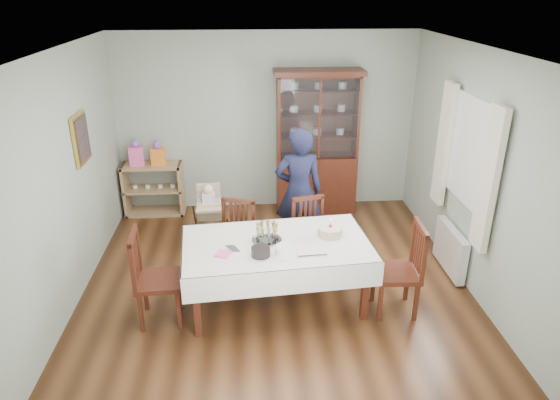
{
  "coord_description": "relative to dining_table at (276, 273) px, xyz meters",
  "views": [
    {
      "loc": [
        -0.3,
        -4.92,
        3.3
      ],
      "look_at": [
        0.05,
        0.2,
        1.07
      ],
      "focal_mm": 32.0,
      "sensor_mm": 36.0,
      "label": 1
    }
  ],
  "objects": [
    {
      "name": "floor",
      "position": [
        0.02,
        0.23,
        -0.38
      ],
      "size": [
        5.0,
        5.0,
        0.0
      ],
      "primitive_type": "plane",
      "color": "#593319",
      "rests_on": "ground"
    },
    {
      "name": "room_shell",
      "position": [
        0.02,
        0.76,
        1.32
      ],
      "size": [
        5.0,
        5.0,
        5.0
      ],
      "color": "#9EAA99",
      "rests_on": "floor"
    },
    {
      "name": "dining_table",
      "position": [
        0.0,
        0.0,
        0.0
      ],
      "size": [
        2.1,
        1.33,
        0.76
      ],
      "rotation": [
        0.0,
        0.0,
        0.09
      ],
      "color": "#491E12",
      "rests_on": "floor"
    },
    {
      "name": "china_cabinet",
      "position": [
        0.77,
        2.48,
        0.74
      ],
      "size": [
        1.3,
        0.48,
        2.18
      ],
      "color": "#491E12",
      "rests_on": "floor"
    },
    {
      "name": "sideboard",
      "position": [
        -1.73,
        2.51,
        0.02
      ],
      "size": [
        0.9,
        0.38,
        0.8
      ],
      "color": "tan",
      "rests_on": "floor"
    },
    {
      "name": "picture_frame",
      "position": [
        -2.2,
        1.03,
        1.27
      ],
      "size": [
        0.04,
        0.48,
        0.58
      ],
      "primitive_type": "cube",
      "color": "gold",
      "rests_on": "room_shell"
    },
    {
      "name": "window",
      "position": [
        2.24,
        0.53,
        1.17
      ],
      "size": [
        0.04,
        1.02,
        1.22
      ],
      "primitive_type": "cube",
      "color": "white",
      "rests_on": "room_shell"
    },
    {
      "name": "curtain_left",
      "position": [
        2.18,
        -0.09,
        1.07
      ],
      "size": [
        0.07,
        0.3,
        1.55
      ],
      "primitive_type": "cube",
      "color": "silver",
      "rests_on": "room_shell"
    },
    {
      "name": "curtain_right",
      "position": [
        2.18,
        1.15,
        1.07
      ],
      "size": [
        0.07,
        0.3,
        1.55
      ],
      "primitive_type": "cube",
      "color": "silver",
      "rests_on": "room_shell"
    },
    {
      "name": "radiator",
      "position": [
        2.18,
        0.53,
        -0.08
      ],
      "size": [
        0.1,
        0.8,
        0.55
      ],
      "primitive_type": "cube",
      "color": "white",
      "rests_on": "floor"
    },
    {
      "name": "chair_far_left",
      "position": [
        -0.46,
        0.56,
        -0.1
      ],
      "size": [
        0.54,
        0.54,
        0.96
      ],
      "rotation": [
        0.0,
        0.0,
        -0.3
      ],
      "color": "#491E12",
      "rests_on": "floor"
    },
    {
      "name": "chair_far_right",
      "position": [
        0.47,
        0.62,
        -0.1
      ],
      "size": [
        0.5,
        0.5,
        0.95
      ],
      "rotation": [
        0.0,
        0.0,
        0.21
      ],
      "color": "#491E12",
      "rests_on": "floor"
    },
    {
      "name": "chair_end_left",
      "position": [
        -1.25,
        -0.22,
        -0.08
      ],
      "size": [
        0.49,
        0.49,
        1.04
      ],
      "rotation": [
        0.0,
        0.0,
        1.63
      ],
      "color": "#491E12",
      "rests_on": "floor"
    },
    {
      "name": "chair_end_right",
      "position": [
        1.29,
        -0.23,
        -0.08
      ],
      "size": [
        0.48,
        0.48,
        1.03
      ],
      "rotation": [
        0.0,
        0.0,
        -1.62
      ],
      "color": "#491E12",
      "rests_on": "floor"
    },
    {
      "name": "woman",
      "position": [
        0.36,
        1.19,
        0.46
      ],
      "size": [
        0.63,
        0.43,
        1.69
      ],
      "primitive_type": "imported",
      "rotation": [
        0.0,
        0.0,
        3.18
      ],
      "color": "black",
      "rests_on": "floor"
    },
    {
      "name": "high_chair",
      "position": [
        -0.8,
        1.28,
        -0.02
      ],
      "size": [
        0.44,
        0.44,
        0.94
      ],
      "rotation": [
        0.0,
        0.0,
        0.05
      ],
      "color": "black",
      "rests_on": "floor"
    },
    {
      "name": "champagne_tray",
      "position": [
        -0.1,
        0.04,
        0.44
      ],
      "size": [
        0.33,
        0.33,
        0.2
      ],
      "color": "silver",
      "rests_on": "dining_table"
    },
    {
      "name": "birthday_cake",
      "position": [
        0.59,
        0.09,
        0.43
      ],
      "size": [
        0.31,
        0.31,
        0.22
      ],
      "color": "white",
      "rests_on": "dining_table"
    },
    {
      "name": "plate_stack_dark",
      "position": [
        -0.18,
        -0.27,
        0.42
      ],
      "size": [
        0.22,
        0.22,
        0.09
      ],
      "primitive_type": "cylinder",
      "rotation": [
        0.0,
        0.0,
        -0.11
      ],
      "color": "black",
      "rests_on": "dining_table"
    },
    {
      "name": "plate_stack_white",
      "position": [
        0.08,
        -0.27,
        0.42
      ],
      "size": [
        0.26,
        0.26,
        0.1
      ],
      "primitive_type": "cylinder",
      "rotation": [
        0.0,
        0.0,
        -0.2
      ],
      "color": "white",
      "rests_on": "dining_table"
    },
    {
      "name": "napkin_stack",
      "position": [
        -0.56,
        -0.23,
        0.38
      ],
      "size": [
        0.18,
        0.18,
        0.02
      ],
      "primitive_type": "cube",
      "rotation": [
        0.0,
        0.0,
        -0.39
      ],
      "color": "pink",
      "rests_on": "dining_table"
    },
    {
      "name": "cutlery",
      "position": [
        -0.5,
        -0.11,
        0.38
      ],
      "size": [
        0.18,
        0.2,
        0.01
      ],
      "primitive_type": null,
      "rotation": [
        0.0,
        0.0,
        0.47
      ],
      "color": "silver",
      "rests_on": "dining_table"
    },
    {
      "name": "cake_knife",
      "position": [
        0.35,
        -0.32,
        0.38
      ],
      "size": [
        0.3,
        0.05,
        0.01
      ],
      "primitive_type": "cube",
      "rotation": [
        0.0,
        0.0,
        0.07
      ],
      "color": "silver",
      "rests_on": "dining_table"
    },
    {
      "name": "gift_bag_pink",
      "position": [
        -1.93,
        2.49,
        0.59
      ],
      "size": [
        0.22,
        0.16,
        0.39
      ],
      "color": "pink",
      "rests_on": "sideboard"
    },
    {
      "name": "gift_bag_orange",
      "position": [
        -1.61,
        2.49,
        0.58
      ],
      "size": [
        0.2,
        0.15,
        0.37
      ],
      "color": "orange",
      "rests_on": "sideboard"
    }
  ]
}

